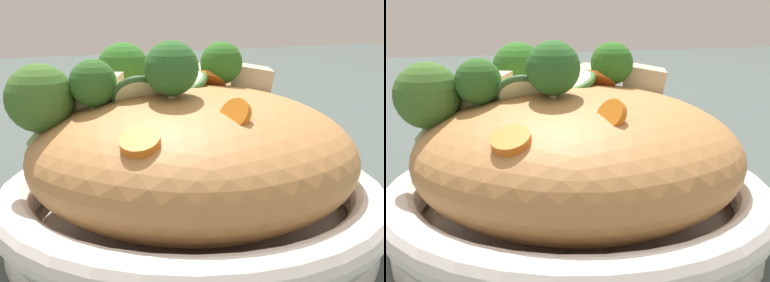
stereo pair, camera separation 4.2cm
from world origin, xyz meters
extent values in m
plane|color=#404B47|center=(0.00, 0.00, 0.00)|extent=(3.00, 3.00, 0.00)
cylinder|color=white|center=(0.00, 0.00, 0.01)|extent=(0.29, 0.29, 0.02)
torus|color=white|center=(0.00, 0.00, 0.03)|extent=(0.31, 0.31, 0.03)
ellipsoid|color=#B77E45|center=(0.00, 0.00, 0.07)|extent=(0.26, 0.26, 0.10)
torus|color=#B47B49|center=(0.02, 0.01, 0.09)|extent=(0.06, 0.06, 0.01)
torus|color=#BA7C48|center=(0.00, 0.01, 0.12)|extent=(0.08, 0.08, 0.02)
cone|color=#93B376|center=(0.07, -0.01, 0.11)|extent=(0.02, 0.02, 0.02)
sphere|color=#2C5C22|center=(0.07, -0.01, 0.13)|extent=(0.04, 0.04, 0.03)
cone|color=#9AB46A|center=(0.03, -0.09, 0.11)|extent=(0.03, 0.03, 0.02)
sphere|color=#2E6A23|center=(0.03, -0.09, 0.13)|extent=(0.05, 0.05, 0.05)
cone|color=#96B470|center=(0.11, -0.02, 0.09)|extent=(0.02, 0.03, 0.02)
sphere|color=#3C6727|center=(0.11, -0.02, 0.12)|extent=(0.05, 0.05, 0.05)
cone|color=#99B175|center=(0.03, 0.02, 0.12)|extent=(0.02, 0.02, 0.02)
sphere|color=#2A5E26|center=(0.03, 0.02, 0.14)|extent=(0.04, 0.04, 0.04)
cone|color=#95AD6B|center=(-0.04, -0.02, 0.12)|extent=(0.02, 0.02, 0.02)
sphere|color=#2D6621|center=(-0.04, -0.02, 0.14)|extent=(0.05, 0.05, 0.04)
cylinder|color=orange|center=(0.04, -0.09, 0.10)|extent=(0.03, 0.03, 0.01)
cylinder|color=orange|center=(0.00, 0.07, 0.12)|extent=(0.02, 0.03, 0.02)
cylinder|color=orange|center=(-0.03, -0.03, 0.12)|extent=(0.04, 0.04, 0.02)
cylinder|color=orange|center=(0.01, -0.02, 0.12)|extent=(0.02, 0.02, 0.02)
cylinder|color=orange|center=(0.07, 0.07, 0.11)|extent=(0.04, 0.04, 0.02)
cylinder|color=beige|center=(0.00, -0.02, 0.12)|extent=(0.05, 0.05, 0.02)
torus|color=#396728|center=(0.00, -0.02, 0.12)|extent=(0.06, 0.06, 0.02)
cylinder|color=beige|center=(0.04, 0.00, 0.12)|extent=(0.04, 0.03, 0.03)
torus|color=#325B2F|center=(0.04, 0.00, 0.12)|extent=(0.04, 0.03, 0.03)
cube|color=#C7BD92|center=(0.06, -0.03, 0.12)|extent=(0.04, 0.04, 0.03)
cube|color=#C5B187|center=(-0.03, -0.06, 0.12)|extent=(0.04, 0.04, 0.03)
cube|color=#D0BF8A|center=(0.08, -0.03, 0.12)|extent=(0.05, 0.05, 0.03)
cube|color=#C6B391|center=(-0.07, -0.04, 0.12)|extent=(0.05, 0.05, 0.03)
camera|label=1|loc=(0.16, 0.37, 0.19)|focal=50.11mm
camera|label=2|loc=(0.12, 0.39, 0.19)|focal=50.11mm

